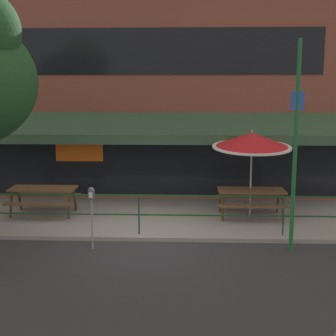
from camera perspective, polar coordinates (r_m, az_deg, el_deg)
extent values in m
plane|color=#2D2D30|center=(11.21, -3.69, -8.94)|extent=(120.00, 120.00, 0.00)
cube|color=gray|center=(13.10, -2.79, -5.95)|extent=(15.00, 4.00, 0.10)
cube|color=brown|center=(14.86, -2.13, 8.43)|extent=(15.00, 0.50, 6.51)
cube|color=black|center=(14.64, -2.25, 14.03)|extent=(10.50, 0.02, 1.40)
cube|color=black|center=(14.76, -2.16, 0.99)|extent=(12.00, 0.02, 2.30)
cube|color=orange|center=(15.04, -10.76, 2.15)|extent=(1.50, 0.02, 0.70)
cube|color=#335138|center=(14.10, -2.36, 5.29)|extent=(13.80, 0.92, 0.70)
cube|color=#335138|center=(13.63, -2.52, 3.45)|extent=(13.80, 0.08, 0.28)
cylinder|color=#194723|center=(11.32, -3.56, -5.70)|extent=(0.04, 0.04, 0.95)
cylinder|color=#194723|center=(11.51, 13.88, -5.72)|extent=(0.04, 0.04, 0.95)
cube|color=#194723|center=(11.21, -3.59, -3.36)|extent=(13.80, 0.04, 0.04)
cube|color=#194723|center=(11.32, -3.56, -5.70)|extent=(13.80, 0.03, 0.03)
cube|color=brown|center=(13.41, -14.99, -2.43)|extent=(1.80, 0.80, 0.05)
cube|color=brown|center=(12.93, -15.68, -4.26)|extent=(1.80, 0.26, 0.04)
cube|color=brown|center=(14.01, -14.24, -3.14)|extent=(1.80, 0.26, 0.04)
cylinder|color=#48311E|center=(12.97, -11.94, -4.39)|extent=(0.07, 0.30, 0.73)
cylinder|color=#48311E|center=(13.58, -11.29, -3.74)|extent=(0.07, 0.30, 0.73)
cylinder|color=#48311E|center=(13.45, -18.58, -4.19)|extent=(0.07, 0.30, 0.73)
cylinder|color=#48311E|center=(14.03, -17.67, -3.58)|extent=(0.07, 0.30, 0.73)
cube|color=brown|center=(12.92, 10.13, -2.70)|extent=(1.80, 0.80, 0.05)
cube|color=brown|center=(12.43, 10.45, -4.62)|extent=(1.80, 0.26, 0.04)
cube|color=brown|center=(13.54, 9.76, -3.42)|extent=(1.80, 0.26, 0.04)
cylinder|color=#48311E|center=(12.83, 13.82, -4.62)|extent=(0.07, 0.30, 0.73)
cylinder|color=#48311E|center=(13.44, 13.28, -3.95)|extent=(0.07, 0.30, 0.73)
cylinder|color=#48311E|center=(12.61, 6.66, -4.65)|extent=(0.07, 0.30, 0.73)
cylinder|color=#48311E|center=(13.22, 6.45, -3.97)|extent=(0.07, 0.30, 0.73)
cylinder|color=#B7B2A8|center=(13.02, 10.07, -0.76)|extent=(0.04, 0.04, 2.30)
cone|color=red|center=(12.89, 10.19, 3.39)|extent=(2.10, 2.13, 0.57)
cylinder|color=white|center=(12.91, 10.17, 2.56)|extent=(2.14, 2.14, 0.21)
sphere|color=#B7B2A8|center=(12.86, 10.22, 4.46)|extent=(0.07, 0.07, 0.07)
cylinder|color=gray|center=(10.67, -9.23, -6.78)|extent=(0.04, 0.04, 1.15)
cylinder|color=#4C4C51|center=(10.50, -9.33, -3.24)|extent=(0.15, 0.15, 0.20)
sphere|color=#4C4C51|center=(10.48, -9.35, -2.71)|extent=(0.14, 0.14, 0.14)
cube|color=silver|center=(10.42, -9.42, -3.29)|extent=(0.08, 0.01, 0.13)
cylinder|color=#1E6033|center=(10.46, 15.24, 2.37)|extent=(0.09, 0.09, 4.61)
cube|color=blue|center=(10.37, 15.52, 7.92)|extent=(0.28, 0.02, 0.40)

